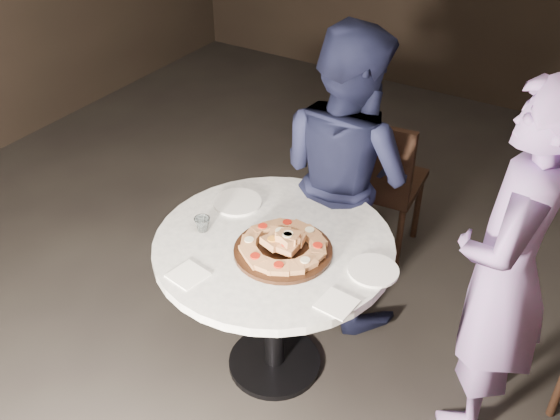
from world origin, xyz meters
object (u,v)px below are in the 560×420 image
at_px(water_glass, 202,224).
at_px(diner_navy, 345,176).
at_px(serving_board, 283,251).
at_px(table, 274,267).
at_px(focaccia_pile, 284,244).
at_px(chair_far, 378,179).
at_px(diner_teal, 506,272).

relative_size(water_glass, diner_navy, 0.05).
bearing_deg(serving_board, table, 149.03).
bearing_deg(focaccia_pile, chair_far, 92.32).
height_order(table, chair_far, chair_far).
bearing_deg(table, diner_navy, 87.77).
distance_m(table, chair_far, 1.04).
distance_m(serving_board, diner_teal, 0.87).
height_order(table, diner_navy, diner_navy).
relative_size(table, diner_navy, 0.78).
distance_m(table, diner_navy, 0.64).
bearing_deg(diner_teal, table, -74.92).
xyz_separation_m(water_glass, diner_navy, (0.32, 0.72, -0.03)).
bearing_deg(water_glass, diner_navy, 65.61).
relative_size(water_glass, diner_teal, 0.04).
xyz_separation_m(table, focaccia_pile, (0.08, -0.04, 0.19)).
bearing_deg(diner_navy, water_glass, 86.40).
relative_size(serving_board, water_glass, 5.82).
distance_m(serving_board, water_glass, 0.38).
bearing_deg(diner_navy, focaccia_pile, 115.32).
xyz_separation_m(table, serving_board, (0.07, -0.04, 0.15)).
bearing_deg(chair_far, diner_navy, 83.64).
relative_size(serving_board, focaccia_pile, 1.13).
xyz_separation_m(serving_board, diner_teal, (0.82, 0.30, 0.04)).
bearing_deg(chair_far, water_glass, 68.45).
bearing_deg(water_glass, table, 17.83).
bearing_deg(focaccia_pile, diner_teal, 20.20).
bearing_deg(diner_navy, serving_board, 115.00).
height_order(focaccia_pile, water_glass, focaccia_pile).
relative_size(table, chair_far, 1.30).
height_order(table, focaccia_pile, focaccia_pile).
relative_size(serving_board, diner_navy, 0.26).
relative_size(diner_navy, diner_teal, 0.95).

